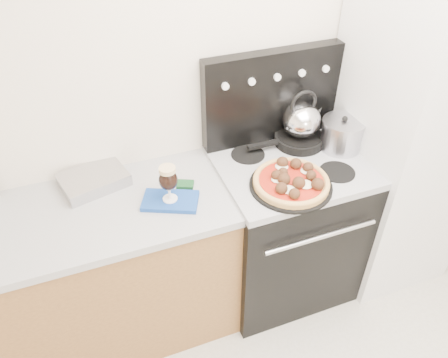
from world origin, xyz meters
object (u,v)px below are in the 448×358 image
oven_mitt (170,201)px  pizza (291,180)px  pizza_pan (291,185)px  skillet (299,139)px  base_cabinet (91,281)px  stove_body (283,229)px  fridge (407,135)px  beer_glass (169,183)px  tea_kettle (302,117)px  stock_pot (342,135)px

oven_mitt → pizza: bearing=-11.4°
pizza_pan → skillet: (0.22, 0.32, 0.02)m
base_cabinet → stove_body: bearing=-1.3°
fridge → oven_mitt: 1.36m
oven_mitt → beer_glass: beer_glass is taller
stove_body → beer_glass: beer_glass is taller
fridge → skillet: size_ratio=7.00×
beer_glass → tea_kettle: bearing=14.7°
skillet → pizza: bearing=-124.2°
stove_body → pizza_pan: pizza_pan is taller
pizza_pan → oven_mitt: bearing=168.6°
pizza → skillet: 0.39m
oven_mitt → tea_kettle: tea_kettle is taller
pizza → pizza_pan: bearing=0.0°
fridge → oven_mitt: (-1.36, -0.03, -0.04)m
fridge → stove_body: bearing=178.0°
tea_kettle → fridge: bearing=-1.4°
oven_mitt → pizza: pizza is taller
skillet → tea_kettle: tea_kettle is taller
beer_glass → pizza: size_ratio=0.51×
base_cabinet → fridge: (1.80, -0.05, 0.52)m
fridge → beer_glass: bearing=-178.9°
beer_glass → stock_pot: (0.97, 0.09, -0.02)m
beer_glass → stock_pot: 0.98m
beer_glass → tea_kettle: size_ratio=0.83×
oven_mitt → stove_body: bearing=4.5°
base_cabinet → stove_body: (1.10, -0.02, 0.01)m
pizza_pan → stock_pot: (0.40, 0.20, 0.07)m
oven_mitt → tea_kettle: size_ratio=1.14×
fridge → pizza_pan: fridge is taller
fridge → pizza: (-0.79, -0.14, 0.01)m
stove_body → beer_glass: bearing=-175.5°
pizza → beer_glass: bearing=168.6°
skillet → tea_kettle: 0.14m
stove_body → tea_kettle: bearing=50.8°
pizza → tea_kettle: (0.22, 0.32, 0.12)m
fridge → beer_glass: (-1.36, -0.03, 0.07)m
base_cabinet → pizza: pizza is taller
skillet → stock_pot: bearing=-32.5°
pizza_pan → tea_kettle: size_ratio=1.78×
beer_glass → stock_pot: size_ratio=0.87×
base_cabinet → pizza_pan: (1.01, -0.19, 0.50)m
tea_kettle → beer_glass: bearing=-149.2°
base_cabinet → skillet: 1.34m
base_cabinet → stock_pot: 1.53m
oven_mitt → skillet: skillet is taller
fridge → pizza: fridge is taller
pizza_pan → skillet: 0.39m
pizza → tea_kettle: tea_kettle is taller
base_cabinet → fridge: 1.88m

